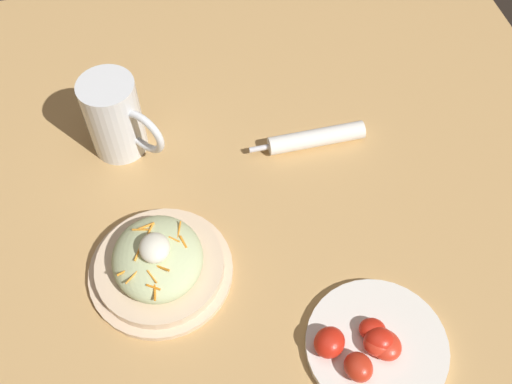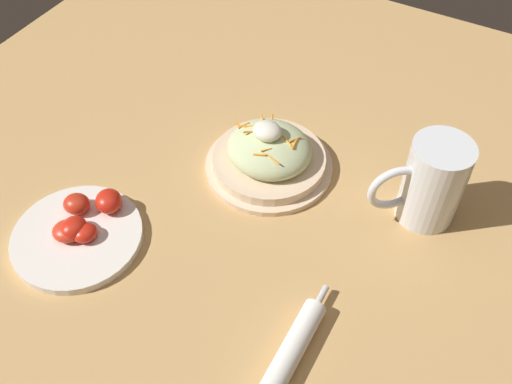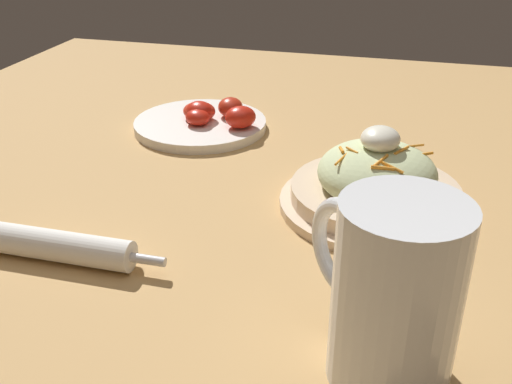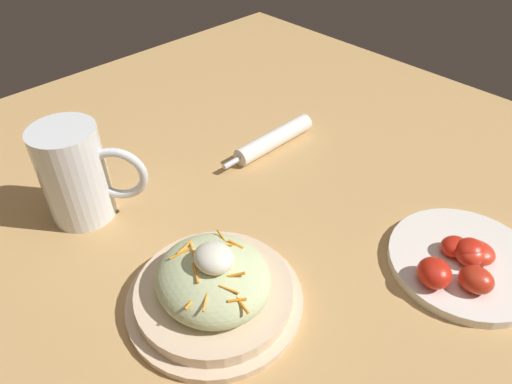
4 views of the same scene
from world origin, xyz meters
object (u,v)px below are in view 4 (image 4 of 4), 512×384
at_px(salad_plate, 214,286).
at_px(napkin_roll, 274,139).
at_px(beer_mug, 77,178).
at_px(tomato_plate, 464,262).

xyz_separation_m(salad_plate, napkin_roll, (-0.19, 0.31, -0.02)).
bearing_deg(beer_mug, tomato_plate, 34.01).
bearing_deg(napkin_roll, beer_mug, -102.53).
xyz_separation_m(salad_plate, tomato_plate, (0.19, 0.28, -0.02)).
bearing_deg(beer_mug, napkin_roll, 77.47).
relative_size(beer_mug, napkin_roll, 0.72).
bearing_deg(tomato_plate, napkin_roll, 176.03).
distance_m(beer_mug, tomato_plate, 0.56).
xyz_separation_m(beer_mug, tomato_plate, (0.46, 0.31, -0.05)).
distance_m(salad_plate, beer_mug, 0.27).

